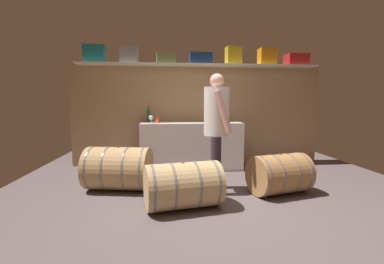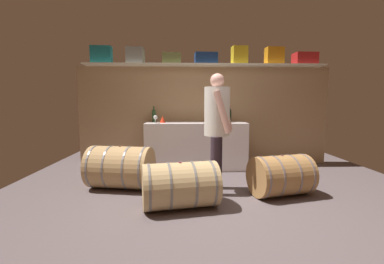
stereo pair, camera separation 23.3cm
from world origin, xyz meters
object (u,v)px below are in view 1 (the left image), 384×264
object	(u,v)px
toolcase_orange	(267,57)
wine_barrel_far	(183,185)
toolcase_red	(296,60)
wine_bottle_clear	(223,116)
toolcase_yellow	(233,56)
winemaker_pouring	(217,120)
wine_glass	(151,118)
work_cabinet	(191,145)
red_funnel	(158,119)
wine_barrel_flank	(119,168)
toolcase_olive	(166,59)
wine_bottle_dark	(224,115)
toolcase_grey	(129,55)
toolcase_navy	(200,59)
wine_bottle_green	(149,115)
toolcase_teal	(94,54)
wine_barrel_near	(279,174)

from	to	relation	value
toolcase_orange	wine_barrel_far	distance (m)	3.46
toolcase_red	wine_bottle_clear	size ratio (longest dim) A/B	1.49
toolcase_yellow	winemaker_pouring	world-z (taller)	toolcase_yellow
toolcase_orange	wine_glass	size ratio (longest dim) A/B	2.22
work_cabinet	winemaker_pouring	world-z (taller)	winemaker_pouring
red_funnel	wine_barrel_flank	world-z (taller)	red_funnel
toolcase_olive	wine_bottle_clear	size ratio (longest dim) A/B	1.24
wine_bottle_dark	work_cabinet	bearing A→B (deg)	-167.00
toolcase_olive	toolcase_yellow	bearing A→B (deg)	-4.06
wine_bottle_dark	red_funnel	xyz separation A→B (m)	(-1.31, -0.19, -0.07)
toolcase_olive	toolcase_grey	bearing A→B (deg)	175.94
work_cabinet	red_funnel	xyz separation A→B (m)	(-0.63, -0.03, 0.51)
work_cabinet	wine_bottle_dark	bearing A→B (deg)	13.00
toolcase_navy	winemaker_pouring	distance (m)	1.98
toolcase_yellow	toolcase_red	xyz separation A→B (m)	(1.31, 0.00, -0.06)
toolcase_yellow	wine_bottle_green	bearing A→B (deg)	178.62
toolcase_teal	toolcase_olive	size ratio (longest dim) A/B	1.08
wine_bottle_green	wine_glass	distance (m)	0.37
wine_barrel_far	toolcase_olive	bearing A→B (deg)	84.01
toolcase_grey	wine_barrel_far	distance (m)	3.05
toolcase_teal	toolcase_olive	bearing A→B (deg)	-3.42
toolcase_navy	wine_bottle_dark	world-z (taller)	toolcase_navy
toolcase_teal	wine_barrel_far	distance (m)	3.30
toolcase_red	wine_bottle_clear	xyz separation A→B (m)	(-1.57, -0.27, -1.12)
toolcase_teal	wine_barrel_flank	world-z (taller)	toolcase_teal
work_cabinet	wine_bottle_green	world-z (taller)	wine_bottle_green
wine_barrel_flank	toolcase_grey	bearing A→B (deg)	99.61
toolcase_yellow	wine_barrel_flank	bearing A→B (deg)	-149.44
toolcase_grey	wine_barrel_near	distance (m)	3.47
work_cabinet	wine_bottle_dark	size ratio (longest dim) A/B	6.22
toolcase_grey	toolcase_yellow	bearing A→B (deg)	1.58
red_funnel	wine_barrel_far	distance (m)	2.08
toolcase_olive	wine_glass	distance (m)	1.24
toolcase_red	work_cabinet	world-z (taller)	toolcase_red
toolcase_navy	red_funnel	xyz separation A→B (m)	(-0.84, -0.28, -1.18)
toolcase_yellow	wine_barrel_flank	xyz separation A→B (m)	(-2.05, -1.43, -1.88)
toolcase_grey	wine_glass	distance (m)	1.33
toolcase_red	red_funnel	size ratio (longest dim) A/B	3.44
toolcase_olive	toolcase_yellow	size ratio (longest dim) A/B	1.03
wine_barrel_near	toolcase_grey	bearing A→B (deg)	126.82
work_cabinet	wine_barrel_far	bearing A→B (deg)	-98.22
wine_bottle_green	wine_bottle_dark	bearing A→B (deg)	-0.02
toolcase_teal	wine_barrel_flank	distance (m)	2.44
toolcase_red	wine_glass	bearing A→B (deg)	-172.82
toolcase_teal	wine_glass	xyz separation A→B (m)	(1.07, -0.45, -1.19)
toolcase_orange	toolcase_red	world-z (taller)	toolcase_orange
toolcase_navy	wine_bottle_clear	distance (m)	1.22
toolcase_red	work_cabinet	bearing A→B (deg)	-175.12
wine_bottle_green	winemaker_pouring	size ratio (longest dim) A/B	0.18
toolcase_teal	wine_bottle_green	distance (m)	1.54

